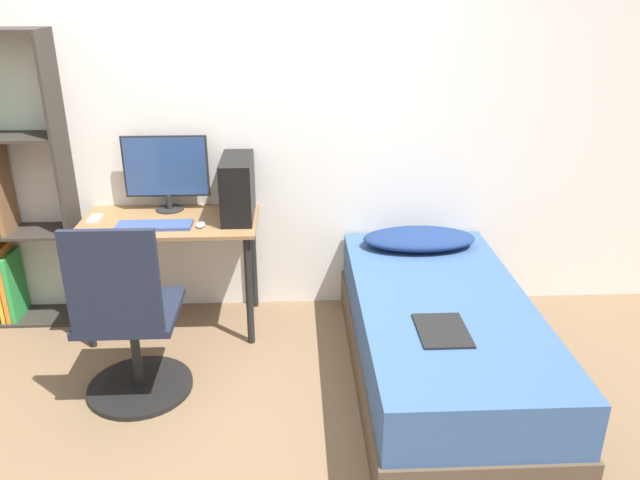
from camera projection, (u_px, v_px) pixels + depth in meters
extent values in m
plane|color=brown|center=(219.00, 431.00, 3.10)|extent=(14.00, 14.00, 0.00)
cube|color=silver|center=(229.00, 123.00, 3.88)|extent=(8.00, 0.05, 2.50)
cube|color=brown|center=(169.00, 222.00, 3.78)|extent=(1.07, 0.57, 0.02)
cylinder|color=black|center=(85.00, 295.00, 3.68)|extent=(0.04, 0.04, 0.70)
cylinder|color=black|center=(249.00, 291.00, 3.72)|extent=(0.04, 0.04, 0.70)
cylinder|color=black|center=(107.00, 262.00, 4.12)|extent=(0.04, 0.04, 0.70)
cylinder|color=black|center=(253.00, 259.00, 4.16)|extent=(0.04, 0.04, 0.70)
cube|color=#2D2823|center=(67.00, 185.00, 3.81)|extent=(0.02, 0.28, 1.83)
cube|color=#2D2823|center=(45.00, 316.00, 4.15)|extent=(0.54, 0.28, 0.02)
cube|color=#2D2823|center=(29.00, 231.00, 3.91)|extent=(0.54, 0.28, 0.02)
cube|color=#2D2823|center=(11.00, 137.00, 3.68)|extent=(0.54, 0.28, 0.02)
cube|color=gold|center=(4.00, 279.00, 4.03)|extent=(0.02, 0.24, 0.53)
cube|color=orange|center=(10.00, 281.00, 4.04)|extent=(0.03, 0.24, 0.50)
cube|color=green|center=(16.00, 285.00, 4.05)|extent=(0.03, 0.24, 0.45)
cube|color=brown|center=(3.00, 190.00, 3.80)|extent=(0.03, 0.24, 0.53)
cylinder|color=black|center=(141.00, 386.00, 3.41)|extent=(0.56, 0.56, 0.03)
cylinder|color=black|center=(136.00, 351.00, 3.32)|extent=(0.05, 0.05, 0.43)
cube|color=black|center=(131.00, 312.00, 3.23)|extent=(0.49, 0.49, 0.04)
cube|color=black|center=(112.00, 282.00, 2.91)|extent=(0.44, 0.04, 0.53)
cube|color=#4C3D2D|center=(439.00, 361.00, 3.46)|extent=(0.93, 1.91, 0.23)
cube|color=#33517F|center=(442.00, 321.00, 3.36)|extent=(0.91, 1.87, 0.28)
ellipsoid|color=navy|center=(419.00, 239.00, 3.93)|extent=(0.71, 0.36, 0.11)
cube|color=black|center=(442.00, 330.00, 2.99)|extent=(0.24, 0.32, 0.01)
cylinder|color=black|center=(170.00, 209.00, 3.95)|extent=(0.17, 0.17, 0.01)
cylinder|color=black|center=(169.00, 201.00, 3.93)|extent=(0.04, 0.04, 0.09)
cube|color=black|center=(166.00, 166.00, 3.84)|extent=(0.52, 0.01, 0.39)
cube|color=navy|center=(166.00, 167.00, 3.84)|extent=(0.50, 0.01, 0.36)
cube|color=#33477A|center=(154.00, 225.00, 3.67)|extent=(0.44, 0.15, 0.02)
cube|color=black|center=(238.00, 188.00, 3.77)|extent=(0.18, 0.44, 0.37)
ellipsoid|color=silver|center=(200.00, 225.00, 3.68)|extent=(0.06, 0.09, 0.02)
cube|color=#B7B7BC|center=(95.00, 218.00, 3.79)|extent=(0.07, 0.14, 0.01)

